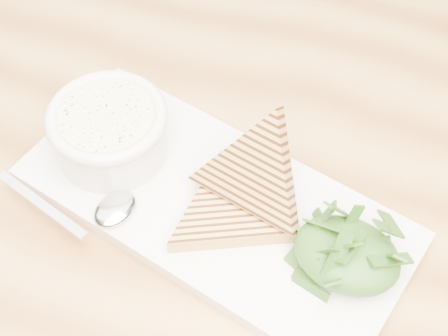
% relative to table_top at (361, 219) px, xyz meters
% --- Properties ---
extents(table_top, '(1.28, 0.93, 0.04)m').
position_rel_table_top_xyz_m(table_top, '(0.00, 0.00, 0.00)').
color(table_top, '#AE8245').
rests_on(table_top, ground).
extents(table_leg_bl, '(0.06, 0.06, 0.71)m').
position_rel_table_top_xyz_m(table_leg_bl, '(-0.55, 0.35, -0.38)').
color(table_leg_bl, '#AE8245').
rests_on(table_leg_bl, ground).
extents(platter, '(0.43, 0.23, 0.02)m').
position_rel_table_top_xyz_m(platter, '(-0.14, -0.07, 0.03)').
color(platter, silver).
rests_on(platter, table_top).
extents(soup_bowl, '(0.12, 0.12, 0.05)m').
position_rel_table_top_xyz_m(soup_bowl, '(-0.27, -0.06, 0.06)').
color(soup_bowl, silver).
rests_on(soup_bowl, platter).
extents(soup, '(0.10, 0.10, 0.01)m').
position_rel_table_top_xyz_m(soup, '(-0.27, -0.06, 0.09)').
color(soup, beige).
rests_on(soup, soup_bowl).
extents(bowl_rim, '(0.13, 0.13, 0.01)m').
position_rel_table_top_xyz_m(bowl_rim, '(-0.27, -0.06, 0.09)').
color(bowl_rim, silver).
rests_on(bowl_rim, soup_bowl).
extents(sandwich_flat, '(0.20, 0.20, 0.02)m').
position_rel_table_top_xyz_m(sandwich_flat, '(-0.12, -0.08, 0.05)').
color(sandwich_flat, '#C78C44').
rests_on(sandwich_flat, platter).
extents(sandwich_lean, '(0.16, 0.16, 0.16)m').
position_rel_table_top_xyz_m(sandwich_lean, '(-0.10, -0.05, 0.08)').
color(sandwich_lean, '#C78C44').
rests_on(sandwich_lean, sandwich_flat).
extents(salad_base, '(0.10, 0.08, 0.04)m').
position_rel_table_top_xyz_m(salad_base, '(0.01, -0.08, 0.06)').
color(salad_base, '#234C18').
rests_on(salad_base, platter).
extents(arugula_pile, '(0.11, 0.10, 0.05)m').
position_rel_table_top_xyz_m(arugula_pile, '(0.01, -0.08, 0.06)').
color(arugula_pile, '#345E1C').
rests_on(arugula_pile, platter).
extents(spoon_bowl, '(0.05, 0.06, 0.01)m').
position_rel_table_top_xyz_m(spoon_bowl, '(-0.22, -0.13, 0.04)').
color(spoon_bowl, silver).
rests_on(spoon_bowl, platter).
extents(spoon_handle, '(0.12, 0.03, 0.00)m').
position_rel_table_top_xyz_m(spoon_handle, '(-0.29, -0.16, 0.04)').
color(spoon_handle, silver).
rests_on(spoon_handle, platter).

